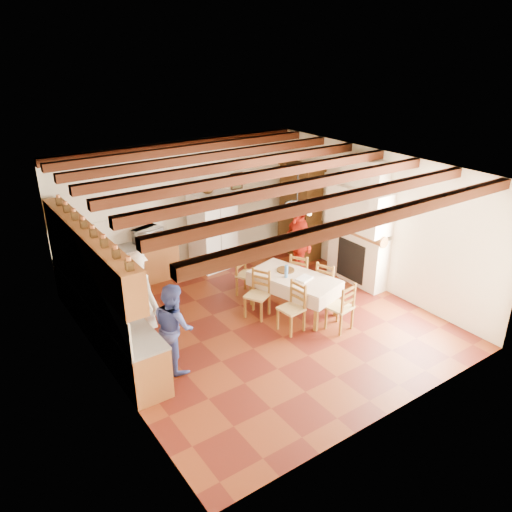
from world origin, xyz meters
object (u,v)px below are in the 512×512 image
Objects in this scene: chair_left_near at (291,308)px; person_man at (141,304)px; refrigerator at (213,230)px; chair_left_far at (257,295)px; chair_right_far at (301,273)px; person_woman_blue at (174,327)px; hutch at (300,211)px; microwave at (148,235)px; dining_table at (294,280)px; chair_end_near at (340,306)px; chair_right_near at (328,283)px; person_woman_red at (298,242)px; chair_end_far at (248,274)px.

chair_left_near is 2.74m from person_man.
refrigerator is at bearing -70.19° from person_man.
refrigerator reaches higher than chair_left_far.
person_woman_blue is (-3.38, -0.82, 0.28)m from chair_right_far.
person_woman_blue is (-4.76, -2.58, -0.38)m from hutch.
chair_left_far is 2.37m from person_man.
chair_right_far is 3.49m from microwave.
person_man is (-5.02, -1.91, -0.18)m from hutch.
dining_table is at bearing -126.88° from hutch.
person_woman_blue is (-3.07, 0.70, 0.28)m from chair_end_near.
microwave is (-2.53, 3.17, 0.59)m from chair_right_near.
chair_right_near is at bearing -86.89° from person_woman_blue.
chair_right_near is (0.99, -2.96, -0.45)m from refrigerator.
chair_left_far and chair_end_near have the same top height.
dining_table is 1.08× the size of person_woman_red.
chair_left_far is 1.62m from chair_end_near.
person_man reaches higher than chair_end_near.
person_woman_red reaches higher than chair_left_near.
person_woman_red is at bearing 132.48° from chair_left_near.
person_woman_red is at bearing -118.23° from chair_end_near.
chair_end_far is (0.37, 0.88, 0.00)m from chair_left_far.
chair_end_far is at bearing -58.85° from person_woman_blue.
person_woman_blue reaches higher than chair_left_near.
refrigerator reaches higher than chair_right_near.
hutch is 2.34m from chair_right_far.
chair_left_far is 3.01m from microwave.
person_woman_red reaches higher than person_woman_blue.
refrigerator is at bearing 169.70° from chair_left_near.
person_man is at bearing -67.73° from person_woman_red.
chair_left_near is 1.68m from chair_end_far.
chair_left_far is at bearing -138.95° from hutch.
person_woman_red is (4.06, 0.78, -0.07)m from person_man.
hutch reaches higher than chair_end_near.
dining_table is (0.24, -2.78, -0.24)m from refrigerator.
dining_table is at bearing 132.14° from chair_left_near.
refrigerator reaches higher than person_woman_blue.
chair_end_far is 0.50× the size of person_man.
dining_table is 2.01× the size of chair_left_far.
hutch is 2.68m from chair_end_far.
refrigerator reaches higher than chair_left_near.
chair_end_near is at bearing 138.07° from chair_right_far.
chair_left_far is at bearing -74.21° from person_woman_blue.
chair_right_near is at bearing 0.78° from person_woman_red.
refrigerator is at bearing 141.56° from chair_left_far.
person_woman_red reaches higher than chair_right_near.
hutch is at bearing -68.80° from chair_right_far.
hutch is 2.38× the size of chair_left_near.
chair_right_near is 0.68m from chair_right_far.
microwave is (1.03, 3.33, 0.31)m from person_woman_blue.
chair_end_far is 0.63× the size of person_woman_blue.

